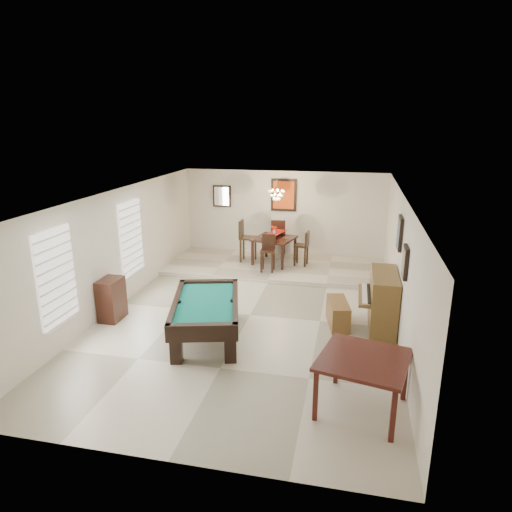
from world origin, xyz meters
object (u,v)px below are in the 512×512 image
at_px(upright_piano, 376,301).
at_px(dining_chair_north, 279,237).
at_px(pool_table, 206,320).
at_px(piano_bench, 338,313).
at_px(chandelier, 277,191).
at_px(dining_chair_west, 248,241).
at_px(flower_vase, 274,230).
at_px(dining_chair_east, 301,248).
at_px(square_table, 362,384).
at_px(apothecary_chest, 111,299).
at_px(dining_chair_south, 268,253).
at_px(dining_table, 274,248).

height_order(upright_piano, dining_chair_north, dining_chair_north).
relative_size(pool_table, dining_chair_north, 2.01).
bearing_deg(piano_bench, chandelier, 119.35).
bearing_deg(chandelier, dining_chair_west, 165.57).
bearing_deg(flower_vase, chandelier, -67.06).
bearing_deg(dining_chair_east, chandelier, -68.73).
relative_size(square_table, piano_bench, 1.29).
bearing_deg(dining_chair_east, flower_vase, -84.85).
distance_m(apothecary_chest, flower_vase, 5.04).
bearing_deg(dining_chair_north, dining_chair_south, 83.71).
relative_size(pool_table, square_table, 1.87).
distance_m(upright_piano, dining_chair_west, 4.89).
bearing_deg(square_table, piano_bench, 99.19).
height_order(upright_piano, dining_chair_south, upright_piano).
height_order(square_table, flower_vase, flower_vase).
xyz_separation_m(pool_table, dining_chair_east, (1.26, 4.61, 0.23)).
height_order(flower_vase, chandelier, chandelier).
height_order(dining_table, flower_vase, flower_vase).
xyz_separation_m(pool_table, upright_piano, (3.16, 1.18, 0.20)).
xyz_separation_m(piano_bench, apothecary_chest, (-4.64, -0.70, 0.19)).
distance_m(pool_table, square_table, 3.33).
xyz_separation_m(square_table, piano_bench, (-0.45, 2.79, -0.16)).
bearing_deg(upright_piano, dining_chair_west, 134.68).
relative_size(piano_bench, dining_table, 0.89).
bearing_deg(chandelier, upright_piano, -51.47).
height_order(apothecary_chest, flower_vase, flower_vase).
relative_size(upright_piano, dining_chair_west, 1.16).
relative_size(upright_piano, dining_chair_east, 1.42).
relative_size(square_table, chandelier, 2.00).
xyz_separation_m(dining_table, chandelier, (0.08, -0.20, 1.65)).
bearing_deg(dining_chair_north, chandelier, 90.28).
distance_m(upright_piano, apothecary_chest, 5.43).
bearing_deg(dining_chair_east, upright_piano, 35.84).
relative_size(upright_piano, dining_chair_south, 1.40).
distance_m(dining_chair_south, dining_chair_north, 1.53).
relative_size(piano_bench, dining_chair_east, 0.95).
bearing_deg(apothecary_chest, dining_chair_east, 50.40).
xyz_separation_m(dining_table, flower_vase, (0.00, 0.00, 0.54)).
relative_size(flower_vase, dining_chair_west, 0.19).
bearing_deg(upright_piano, dining_table, 127.76).
relative_size(dining_chair_south, dining_chair_east, 1.01).
relative_size(pool_table, chandelier, 3.73).
relative_size(flower_vase, dining_chair_north, 0.20).
height_order(square_table, dining_chair_east, dining_chair_east).
height_order(apothecary_chest, dining_chair_east, dining_chair_east).
distance_m(flower_vase, dining_chair_south, 0.90).
xyz_separation_m(piano_bench, dining_table, (-1.94, 3.51, 0.29)).
distance_m(pool_table, dining_chair_north, 5.43).
relative_size(piano_bench, chandelier, 1.55).
relative_size(piano_bench, dining_chair_south, 0.94).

